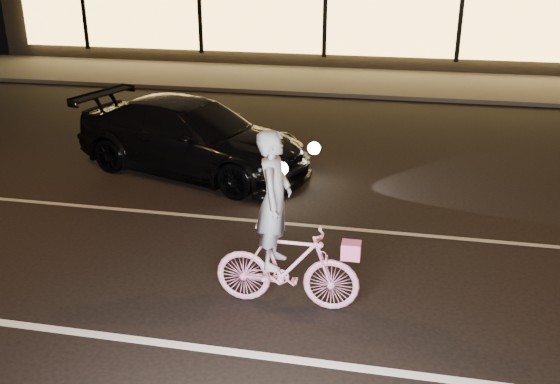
# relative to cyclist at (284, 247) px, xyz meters

# --- Properties ---
(ground) EXTENTS (90.00, 90.00, 0.00)m
(ground) POSITION_rel_cyclist_xyz_m (-1.58, 0.40, -0.82)
(ground) COLOR black
(ground) RESTS_ON ground
(lane_stripe_near) EXTENTS (60.00, 0.12, 0.01)m
(lane_stripe_near) POSITION_rel_cyclist_xyz_m (-1.58, -1.10, -0.82)
(lane_stripe_near) COLOR silver
(lane_stripe_near) RESTS_ON ground
(lane_stripe_far) EXTENTS (60.00, 0.10, 0.01)m
(lane_stripe_far) POSITION_rel_cyclist_xyz_m (-1.58, 2.40, -0.82)
(lane_stripe_far) COLOR gray
(lane_stripe_far) RESTS_ON ground
(sidewalk) EXTENTS (30.00, 4.00, 0.12)m
(sidewalk) POSITION_rel_cyclist_xyz_m (-1.58, 13.40, -0.76)
(sidewalk) COLOR #383533
(sidewalk) RESTS_ON ground
(cyclist) EXTENTS (1.83, 0.63, 2.31)m
(cyclist) POSITION_rel_cyclist_xyz_m (0.00, 0.00, 0.00)
(cyclist) COLOR #EC308E
(cyclist) RESTS_ON ground
(sedan) EXTENTS (5.29, 3.35, 1.43)m
(sedan) POSITION_rel_cyclist_xyz_m (-2.74, 4.53, -0.11)
(sedan) COLOR black
(sedan) RESTS_ON ground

